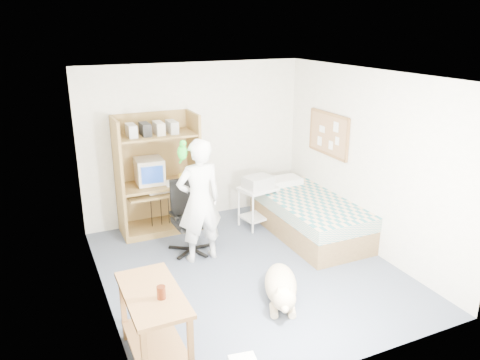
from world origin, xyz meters
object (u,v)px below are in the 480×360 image
Objects in this scene: side_desk at (154,316)px; office_chair at (189,226)px; computer_hutch at (158,179)px; dog at (281,286)px; printer_cart at (258,200)px; bed at (309,216)px; person at (199,201)px.

side_desk is 2.30m from office_chair.
computer_hutch is at bearing 73.86° from side_desk.
dog is at bearing -74.05° from computer_hutch.
dog is 2.14m from printer_cart.
computer_hutch is at bearing 148.58° from printer_cart.
bed is at bearing 32.50° from side_desk.
bed is 1.83m from office_chair.
side_desk is 2.09m from person.
computer_hutch is 2.35m from bed.
side_desk is at bearing -141.01° from dog.
bed is at bearing -29.29° from computer_hutch.
side_desk is at bearing -106.14° from computer_hutch.
side_desk is 0.99× the size of office_chair.
office_chair is (1.04, 2.05, -0.13)m from side_desk.
computer_hutch is 1.21m from person.
office_chair is at bearing -78.12° from computer_hutch.
bed is 1.85m from person.
office_chair is at bearing 132.94° from dog.
bed is 0.83m from printer_cart.
computer_hutch is 1.58m from printer_cart.
bed is at bearing 73.00° from dog.
computer_hutch reaches higher than bed.
person is at bearing -78.67° from computer_hutch.
dog is at bearing -131.89° from bed.
bed reaches higher than printer_cart.
person reaches higher than bed.
office_chair reaches higher than bed.
person reaches higher than printer_cart.
printer_cart is (2.28, 2.41, -0.07)m from side_desk.
office_chair is (0.19, -0.88, -0.46)m from computer_hutch.
printer_cart is (1.25, 0.35, 0.06)m from office_chair.
computer_hutch reaches higher than dog.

